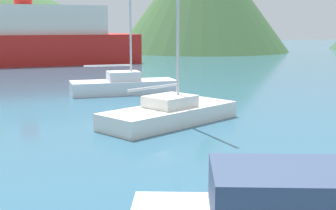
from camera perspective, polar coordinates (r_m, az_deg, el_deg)
name	(u,v)px	position (r m, az deg, el deg)	size (l,w,h in m)	color
sailboat_middle	(124,84)	(27.45, -5.43, 2.51)	(6.34, 2.98, 10.51)	silver
sailboat_outer	(170,112)	(19.06, 0.25, -0.80)	(6.15, 5.54, 11.05)	white
ferry_distant	(25,38)	(50.24, -17.04, 7.77)	(23.71, 12.50, 7.51)	red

